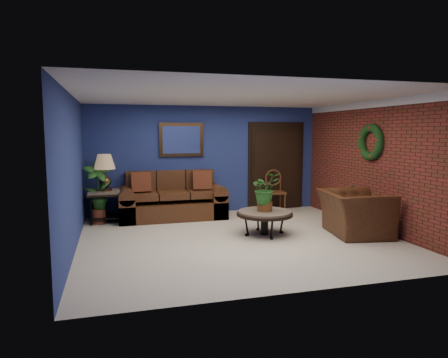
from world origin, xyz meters
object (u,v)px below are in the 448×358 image
object	(u,v)px
coffee_table	(265,214)
armchair	(354,213)
sofa	(172,203)
table_lamp	(105,168)
end_table	(106,198)
side_chair	(275,188)

from	to	relation	value
coffee_table	armchair	world-z (taller)	armchair
sofa	armchair	bearing A→B (deg)	-38.13
table_lamp	armchair	distance (m)	5.09
coffee_table	table_lamp	world-z (taller)	table_lamp
armchair	coffee_table	bearing A→B (deg)	84.07
coffee_table	sofa	bearing A→B (deg)	126.48
end_table	side_chair	world-z (taller)	side_chair
armchair	end_table	bearing A→B (deg)	71.60
armchair	table_lamp	bearing A→B (deg)	71.60
side_chair	coffee_table	bearing A→B (deg)	-110.98
sofa	side_chair	xyz separation A→B (m)	(2.47, 0.04, 0.23)
coffee_table	side_chair	xyz separation A→B (m)	(1.03, 1.99, 0.18)
coffee_table	side_chair	world-z (taller)	side_chair
sofa	table_lamp	distance (m)	1.62
coffee_table	end_table	size ratio (longest dim) A/B	1.41
sofa	end_table	bearing A→B (deg)	-178.50
table_lamp	armchair	world-z (taller)	table_lamp
side_chair	end_table	bearing A→B (deg)	-172.49
table_lamp	side_chair	bearing A→B (deg)	1.09
coffee_table	side_chair	size ratio (longest dim) A/B	1.03
end_table	side_chair	xyz separation A→B (m)	(3.87, 0.07, 0.05)
sofa	armchair	xyz separation A→B (m)	(3.05, -2.39, 0.06)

